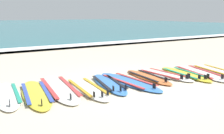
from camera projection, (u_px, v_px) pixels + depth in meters
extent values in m
plane|color=beige|center=(129.00, 83.00, 6.49)|extent=(80.00, 80.00, 0.00)
cube|color=white|center=(37.00, 49.00, 12.50)|extent=(80.00, 1.10, 0.11)
ellipsoid|color=white|center=(7.00, 95.00, 5.45)|extent=(0.81, 2.18, 0.07)
cube|color=teal|center=(16.00, 92.00, 5.52)|extent=(0.27, 1.49, 0.01)
cube|color=black|center=(10.00, 103.00, 4.69)|extent=(0.02, 0.09, 0.11)
ellipsoid|color=yellow|center=(36.00, 94.00, 5.55)|extent=(0.98, 2.34, 0.07)
cube|color=#334CB2|center=(26.00, 93.00, 5.46)|extent=(0.37, 1.58, 0.01)
cube|color=#334CB2|center=(46.00, 91.00, 5.61)|extent=(0.37, 1.58, 0.01)
cube|color=black|center=(42.00, 102.00, 4.72)|extent=(0.03, 0.09, 0.11)
ellipsoid|color=silver|center=(59.00, 88.00, 5.97)|extent=(1.05, 2.65, 0.07)
cube|color=#D13838|center=(49.00, 87.00, 5.87)|extent=(0.38, 1.80, 0.01)
cube|color=#D13838|center=(69.00, 85.00, 6.06)|extent=(0.38, 1.80, 0.01)
cube|color=black|center=(71.00, 96.00, 5.05)|extent=(0.03, 0.09, 0.11)
ellipsoid|color=silver|center=(87.00, 88.00, 5.96)|extent=(0.80, 2.20, 0.07)
cube|color=gold|center=(79.00, 87.00, 5.87)|extent=(0.26, 1.50, 0.01)
cube|color=gold|center=(95.00, 85.00, 6.03)|extent=(0.26, 1.50, 0.01)
cube|color=black|center=(102.00, 94.00, 5.20)|extent=(0.02, 0.09, 0.11)
cube|color=black|center=(94.00, 94.00, 5.19)|extent=(0.02, 0.09, 0.11)
cube|color=black|center=(108.00, 92.00, 5.31)|extent=(0.02, 0.09, 0.11)
ellipsoid|color=#3875CC|center=(109.00, 83.00, 6.35)|extent=(0.99, 2.11, 0.07)
cube|color=black|center=(101.00, 82.00, 6.28)|extent=(0.42, 1.41, 0.01)
cube|color=black|center=(116.00, 81.00, 6.40)|extent=(0.42, 1.41, 0.01)
cube|color=black|center=(121.00, 89.00, 5.59)|extent=(0.03, 0.09, 0.11)
cube|color=black|center=(113.00, 88.00, 5.60)|extent=(0.03, 0.09, 0.11)
cube|color=black|center=(126.00, 87.00, 5.69)|extent=(0.03, 0.09, 0.11)
ellipsoid|color=#3875CC|center=(129.00, 82.00, 6.53)|extent=(0.64, 2.32, 0.07)
cube|color=#D13838|center=(122.00, 81.00, 6.40)|extent=(0.12, 1.61, 0.01)
cube|color=#D13838|center=(135.00, 79.00, 6.63)|extent=(0.12, 1.61, 0.01)
cube|color=black|center=(154.00, 86.00, 5.78)|extent=(0.01, 0.09, 0.11)
ellipsoid|color=orange|center=(148.00, 77.00, 7.00)|extent=(0.65, 1.95, 0.07)
cube|color=black|center=(142.00, 76.00, 6.92)|extent=(0.19, 1.34, 0.01)
cube|color=black|center=(153.00, 75.00, 7.07)|extent=(0.19, 1.34, 0.01)
cube|color=black|center=(166.00, 80.00, 6.34)|extent=(0.02, 0.09, 0.11)
ellipsoid|color=white|center=(164.00, 75.00, 7.28)|extent=(0.62, 2.04, 0.07)
cube|color=#D13838|center=(159.00, 74.00, 7.16)|extent=(0.15, 1.41, 0.01)
cube|color=#D13838|center=(168.00, 72.00, 7.38)|extent=(0.15, 1.41, 0.01)
cube|color=black|center=(187.00, 77.00, 6.64)|extent=(0.02, 0.09, 0.11)
cube|color=black|center=(182.00, 77.00, 6.61)|extent=(0.02, 0.09, 0.11)
cube|color=black|center=(189.00, 76.00, 6.77)|extent=(0.02, 0.09, 0.11)
ellipsoid|color=yellow|center=(185.00, 74.00, 7.36)|extent=(0.84, 2.10, 0.07)
cube|color=teal|center=(179.00, 73.00, 7.28)|extent=(0.30, 1.42, 0.01)
cube|color=teal|center=(190.00, 72.00, 7.42)|extent=(0.30, 1.42, 0.01)
cube|color=black|center=(205.00, 77.00, 6.62)|extent=(0.03, 0.09, 0.11)
cube|color=black|center=(199.00, 77.00, 6.62)|extent=(0.03, 0.09, 0.11)
cube|color=black|center=(208.00, 76.00, 6.73)|extent=(0.03, 0.09, 0.11)
ellipsoid|color=white|center=(200.00, 73.00, 7.52)|extent=(1.18, 2.43, 0.07)
cube|color=#D13838|center=(193.00, 72.00, 7.44)|extent=(0.51, 1.61, 0.01)
cube|color=#D13838|center=(206.00, 71.00, 7.57)|extent=(0.51, 1.61, 0.01)
cube|color=black|center=(222.00, 77.00, 6.64)|extent=(0.04, 0.09, 0.11)
ellipsoid|color=white|center=(217.00, 71.00, 7.72)|extent=(1.07, 2.30, 0.07)
cube|color=gold|center=(211.00, 70.00, 7.65)|extent=(0.45, 1.54, 0.01)
cube|color=gold|center=(222.00, 69.00, 7.78)|extent=(0.45, 1.54, 0.01)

